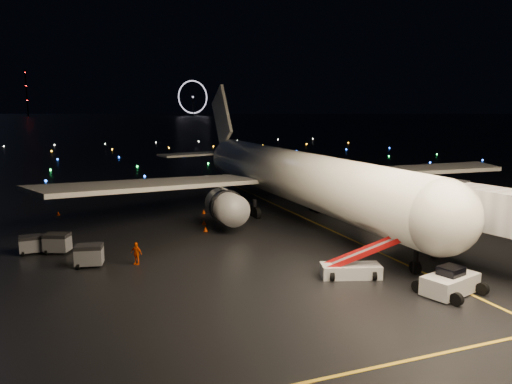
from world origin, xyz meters
TOP-DOWN VIEW (x-y plane):
  - ground at (0.00, 300.00)m, footprint 2000.00×2000.00m
  - lane_centre at (12.00, 15.00)m, footprint 0.25×80.00m
  - airliner at (10.80, 25.02)m, footprint 57.11×54.36m
  - pushback_tug at (10.74, -3.53)m, footprint 4.44×3.13m
  - belt_loader at (6.29, 1.79)m, footprint 6.61×3.63m
  - crew_c at (-8.14, 10.54)m, footprint 1.05×1.08m
  - safety_cone_0 at (-0.17, 18.90)m, footprint 0.62×0.62m
  - safety_cone_1 at (1.91, 27.43)m, footprint 0.62×0.62m
  - safety_cone_2 at (0.47, 21.95)m, footprint 0.60×0.60m
  - safety_cone_3 at (-14.22, 32.54)m, footprint 0.56×0.56m
  - ferris_wheel at (170.00, 720.00)m, footprint 49.33×16.80m
  - radio_mast at (-60.00, 740.00)m, footprint 1.80×1.80m
  - taxiway_lights at (0.00, 106.00)m, footprint 164.00×92.00m
  - baggage_cart_0 at (-16.23, 16.84)m, footprint 1.93×1.43m
  - baggage_cart_1 at (-11.69, 11.30)m, footprint 2.35×1.88m
  - baggage_cart_2 at (-14.09, 16.16)m, footprint 2.42×2.11m

SIDE VIEW (x-z plane):
  - ground at x=0.00m, z-range 0.00..0.00m
  - lane_centre at x=12.00m, z-range 0.00..0.02m
  - taxiway_lights at x=0.00m, z-range 0.00..0.36m
  - safety_cone_3 at x=-14.22m, z-range 0.00..0.48m
  - safety_cone_2 at x=0.47m, z-range 0.00..0.52m
  - safety_cone_1 at x=1.91m, z-range 0.00..0.53m
  - safety_cone_0 at x=-0.17m, z-range 0.00..0.54m
  - baggage_cart_0 at x=-16.23m, z-range 0.00..1.56m
  - baggage_cart_2 at x=-14.09m, z-range 0.00..1.72m
  - baggage_cart_1 at x=-11.69m, z-range 0.00..1.77m
  - crew_c at x=-8.14m, z-range 0.00..1.81m
  - pushback_tug at x=10.74m, z-range 0.00..1.91m
  - belt_loader at x=6.29m, z-range 0.00..3.10m
  - airliner at x=10.80m, z-range 0.00..15.89m
  - ferris_wheel at x=170.00m, z-range 0.00..52.00m
  - radio_mast at x=-60.00m, z-range 0.00..64.00m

